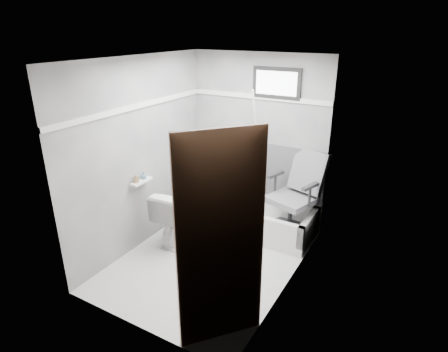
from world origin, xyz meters
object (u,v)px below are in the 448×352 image
Objects in this scene: door at (230,270)px; soap_bottle_b at (144,175)px; office_chair at (291,194)px; toilet at (178,215)px; bathtub at (259,218)px; soap_bottle_a at (136,179)px.

door is 2.28m from soap_bottle_b.
office_chair reaches higher than toilet.
bathtub is at bearing 39.76° from soap_bottle_b.
toilet is (-0.85, -0.74, 0.16)m from bathtub.
soap_bottle_b is (-1.17, -0.97, 0.75)m from bathtub.
office_chair is 1.44× the size of toilet.
soap_bottle_b is (0.00, 0.14, -0.01)m from soap_bottle_a.
office_chair is 2.29m from door.
soap_bottle_a is (-0.32, -0.37, 0.59)m from toilet.
soap_bottle_a reaches higher than bathtub.
door is at bearing -32.78° from soap_bottle_b.
soap_bottle_b is at bearing -130.81° from office_chair.
bathtub is 16.08× the size of soap_bottle_b.
toilet is at bearing 36.23° from soap_bottle_b.
office_chair reaches higher than soap_bottle_a.
door is at bearing -64.95° from office_chair.
bathtub is at bearing -158.39° from office_chair.
toilet is at bearing 137.40° from door.
door reaches higher than office_chair.
bathtub is 1.37× the size of office_chair.
office_chair is 9.34× the size of soap_bottle_a.
door is at bearing -71.25° from bathtub.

